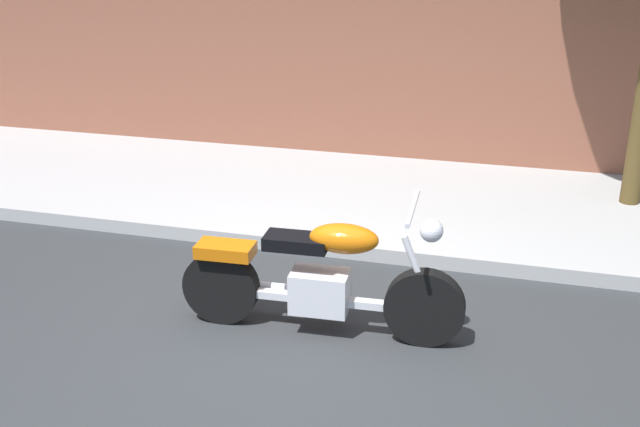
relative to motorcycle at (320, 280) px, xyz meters
The scene contains 3 objects.
ground_plane 0.58m from the motorcycle, 116.22° to the right, with size 60.00×60.00×0.00m, color #303335.
sidewalk 2.83m from the motorcycle, 93.40° to the left, with size 18.91×2.90×0.14m, color #ACACAC.
motorcycle is the anchor object (origin of this frame).
Camera 1 is at (1.53, -4.67, 3.01)m, focal length 42.85 mm.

